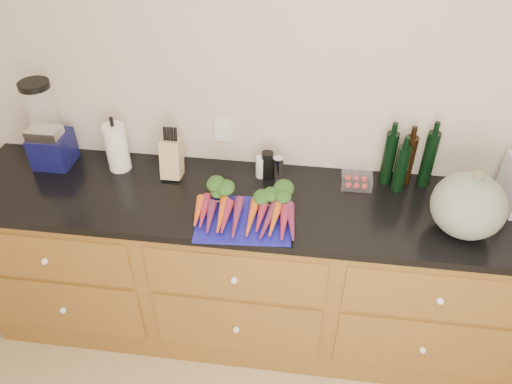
# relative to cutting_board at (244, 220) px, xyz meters

# --- Properties ---
(wall_back) EXTENTS (4.10, 0.05, 2.60)m
(wall_back) POSITION_rel_cutting_board_xyz_m (0.43, 0.48, 0.35)
(wall_back) COLOR beige
(wall_back) RESTS_ON ground
(cabinets) EXTENTS (3.60, 0.64, 0.90)m
(cabinets) POSITION_rel_cutting_board_xyz_m (0.43, 0.16, -0.49)
(cabinets) COLOR brown
(cabinets) RESTS_ON ground
(countertop) EXTENTS (3.64, 0.62, 0.04)m
(countertop) POSITION_rel_cutting_board_xyz_m (0.43, 0.16, -0.03)
(countertop) COLOR black
(countertop) RESTS_ON cabinets
(cutting_board) EXTENTS (0.44, 0.35, 0.01)m
(cutting_board) POSITION_rel_cutting_board_xyz_m (0.00, 0.00, 0.00)
(cutting_board) COLOR #151493
(cutting_board) RESTS_ON countertop
(carrots) EXTENTS (0.46, 0.34, 0.07)m
(carrots) POSITION_rel_cutting_board_xyz_m (-0.00, 0.04, 0.03)
(carrots) COLOR #DE5A1A
(carrots) RESTS_ON cutting_board
(squash) EXTENTS (0.31, 0.31, 0.28)m
(squash) POSITION_rel_cutting_board_xyz_m (0.95, 0.06, 0.13)
(squash) COLOR slate
(squash) RESTS_ON countertop
(blender_appliance) EXTENTS (0.18, 0.18, 0.45)m
(blender_appliance) POSITION_rel_cutting_board_xyz_m (-1.03, 0.32, 0.19)
(blender_appliance) COLOR #0F1046
(blender_appliance) RESTS_ON countertop
(paper_towel) EXTENTS (0.11, 0.11, 0.25)m
(paper_towel) POSITION_rel_cutting_board_xyz_m (-0.69, 0.32, 0.12)
(paper_towel) COLOR white
(paper_towel) RESTS_ON countertop
(knife_block) EXTENTS (0.10, 0.10, 0.19)m
(knife_block) POSITION_rel_cutting_board_xyz_m (-0.40, 0.30, 0.09)
(knife_block) COLOR tan
(knife_block) RESTS_ON countertop
(grinder_salt) EXTENTS (0.05, 0.05, 0.11)m
(grinder_salt) POSITION_rel_cutting_board_xyz_m (0.03, 0.34, 0.05)
(grinder_salt) COLOR white
(grinder_salt) RESTS_ON countertop
(grinder_pepper) EXTENTS (0.06, 0.06, 0.14)m
(grinder_pepper) POSITION_rel_cutting_board_xyz_m (0.07, 0.34, 0.07)
(grinder_pepper) COLOR black
(grinder_pepper) RESTS_ON countertop
(canister_chrome) EXTENTS (0.05, 0.05, 0.12)m
(canister_chrome) POSITION_rel_cutting_board_xyz_m (0.12, 0.34, 0.05)
(canister_chrome) COLOR white
(canister_chrome) RESTS_ON countertop
(tomato_box) EXTENTS (0.15, 0.12, 0.07)m
(tomato_box) POSITION_rel_cutting_board_xyz_m (0.50, 0.33, 0.03)
(tomato_box) COLOR white
(tomato_box) RESTS_ON countertop
(bottles) EXTENTS (0.24, 0.12, 0.29)m
(bottles) POSITION_rel_cutting_board_xyz_m (0.73, 0.37, 0.13)
(bottles) COLOR black
(bottles) RESTS_ON countertop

